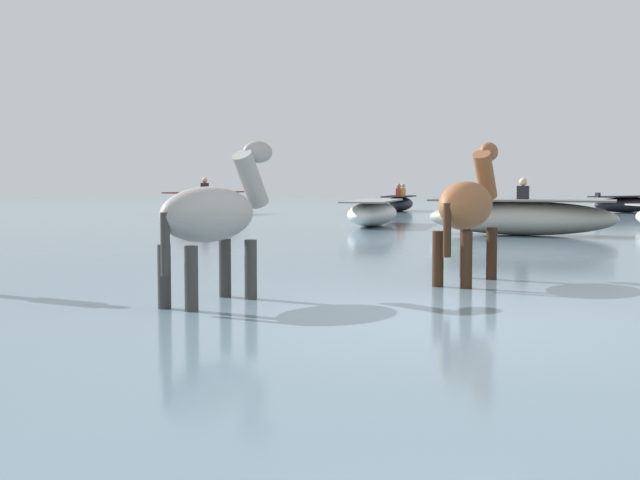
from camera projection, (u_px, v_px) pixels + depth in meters
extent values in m
plane|color=#666051|center=(431.00, 355.00, 7.85)|extent=(120.00, 120.00, 0.00)
cube|color=slate|center=(297.00, 249.00, 17.71)|extent=(90.00, 90.00, 0.32)
ellipsoid|color=gray|center=(209.00, 214.00, 8.75)|extent=(1.25, 1.38, 0.56)
cylinder|color=#31312F|center=(225.00, 283.00, 9.31)|extent=(0.13, 0.13, 0.95)
cylinder|color=#31312F|center=(251.00, 285.00, 9.14)|extent=(0.13, 0.13, 0.95)
cylinder|color=#31312F|center=(164.00, 293.00, 8.47)|extent=(0.13, 0.13, 0.95)
cylinder|color=#31312F|center=(192.00, 296.00, 8.30)|extent=(0.13, 0.13, 0.95)
cylinder|color=gray|center=(251.00, 179.00, 9.36)|extent=(0.49, 0.54, 0.64)
ellipsoid|color=gray|center=(258.00, 152.00, 9.46)|extent=(0.46, 0.50, 0.24)
cylinder|color=#31312F|center=(165.00, 244.00, 8.20)|extent=(0.09, 0.09, 0.60)
ellipsoid|color=brown|center=(466.00, 205.00, 10.50)|extent=(1.24, 1.45, 0.57)
cylinder|color=black|center=(465.00, 265.00, 11.08)|extent=(0.13, 0.13, 0.97)
cylinder|color=black|center=(491.00, 266.00, 10.92)|extent=(0.13, 0.13, 0.97)
cylinder|color=black|center=(438.00, 273.00, 10.19)|extent=(0.13, 0.13, 0.97)
cylinder|color=black|center=(466.00, 274.00, 10.03)|extent=(0.13, 0.13, 0.97)
cylinder|color=brown|center=(485.00, 175.00, 11.14)|extent=(0.49, 0.56, 0.66)
ellipsoid|color=brown|center=(489.00, 152.00, 11.25)|extent=(0.45, 0.52, 0.25)
cylinder|color=black|center=(447.00, 230.00, 9.91)|extent=(0.09, 0.09, 0.62)
ellipsoid|color=#BC382D|center=(208.00, 204.00, 30.19)|extent=(3.18, 4.02, 0.76)
cube|color=maroon|center=(208.00, 192.00, 30.16)|extent=(3.05, 3.85, 0.04)
cube|color=#232328|center=(205.00, 187.00, 30.19)|extent=(0.29, 0.32, 0.30)
sphere|color=tan|center=(205.00, 180.00, 30.18)|extent=(0.18, 0.18, 0.18)
ellipsoid|color=black|center=(627.00, 205.00, 32.52)|extent=(3.48, 2.28, 0.57)
cube|color=black|center=(627.00, 197.00, 32.50)|extent=(3.34, 2.19, 0.04)
cube|color=black|center=(598.00, 195.00, 31.65)|extent=(0.17, 0.19, 0.18)
ellipsoid|color=black|center=(399.00, 204.00, 33.74)|extent=(2.02, 3.01, 0.55)
cube|color=black|center=(399.00, 196.00, 33.72)|extent=(1.94, 2.89, 0.04)
cube|color=red|center=(399.00, 192.00, 32.91)|extent=(0.27, 0.31, 0.30)
sphere|color=#A37556|center=(399.00, 186.00, 32.89)|extent=(0.18, 0.18, 0.18)
cube|color=gold|center=(403.00, 192.00, 33.67)|extent=(0.27, 0.31, 0.30)
sphere|color=tan|center=(403.00, 186.00, 33.66)|extent=(0.18, 0.18, 0.18)
ellipsoid|color=#B2AD9E|center=(521.00, 218.00, 19.46)|extent=(4.32, 3.17, 0.75)
cube|color=slate|center=(522.00, 200.00, 19.43)|extent=(4.15, 3.04, 0.04)
cube|color=#232328|center=(523.00, 193.00, 19.61)|extent=(0.31, 0.28, 0.30)
sphere|color=beige|center=(523.00, 182.00, 19.59)|extent=(0.18, 0.18, 0.18)
ellipsoid|color=silver|center=(373.00, 214.00, 23.28)|extent=(2.46, 3.91, 0.64)
cube|color=gray|center=(373.00, 201.00, 23.26)|extent=(2.36, 3.76, 0.04)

